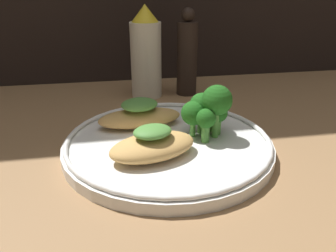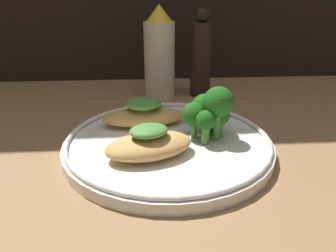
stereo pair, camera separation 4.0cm
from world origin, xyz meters
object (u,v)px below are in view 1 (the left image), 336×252
plate (168,143)px  sauce_bottle (149,54)px  pepper_grinder (187,56)px  broccoli_bunch (209,108)px

plate → sauce_bottle: bearing=88.8°
plate → pepper_grinder: (7.61, 22.35, 6.22)cm
broccoli_bunch → pepper_grinder: 21.82cm
broccoli_bunch → pepper_grinder: (2.23, 21.60, 2.12)cm
broccoli_bunch → plate: bearing=-172.0°
broccoli_bunch → sauce_bottle: bearing=102.8°
plate → broccoli_bunch: broccoli_bunch is taller
plate → pepper_grinder: size_ratio=1.66×
plate → sauce_bottle: sauce_bottle is taller
plate → broccoli_bunch: size_ratio=3.79×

